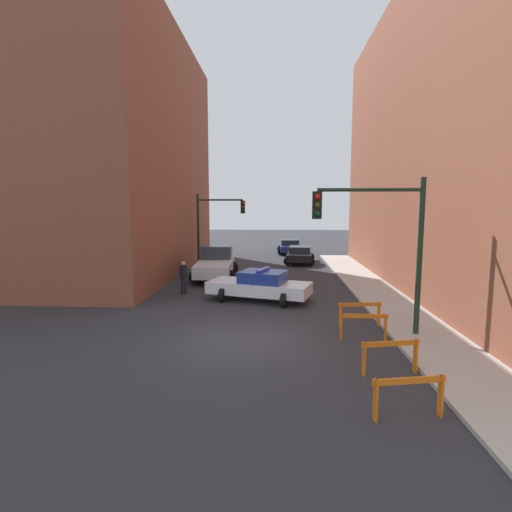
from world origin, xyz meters
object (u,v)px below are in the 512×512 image
police_car (260,285)px  barrier_corner (360,310)px  traffic_light_near (385,232)px  parked_car_near (300,254)px  pedestrian_crossing (184,277)px  white_truck (216,263)px  parked_car_mid (290,246)px  traffic_light_far (213,220)px  barrier_front (409,390)px  barrier_back (363,322)px  barrier_mid (390,351)px

police_car → barrier_corner: size_ratio=3.16×
traffic_light_near → police_car: bearing=131.3°
parked_car_near → pedestrian_crossing: bearing=-114.9°
white_truck → parked_car_near: (5.51, 6.58, -0.23)m
parked_car_mid → pedestrian_crossing: size_ratio=2.60×
traffic_light_near → barrier_corner: bearing=115.6°
traffic_light_near → traffic_light_far: (-8.03, 14.90, -0.13)m
traffic_light_near → barrier_front: traffic_light_near is taller
traffic_light_far → pedestrian_crossing: traffic_light_far is taller
traffic_light_near → barrier_corner: 3.14m
parked_car_near → parked_car_mid: 6.05m
police_car → barrier_corner: 5.41m
parked_car_near → barrier_corner: bearing=-80.4°
pedestrian_crossing → barrier_corner: (7.68, -5.10, -0.24)m
police_car → parked_car_mid: police_car is taller
traffic_light_far → police_car: traffic_light_far is taller
traffic_light_far → barrier_back: size_ratio=3.25×
barrier_mid → barrier_back: 2.62m
police_car → white_truck: white_truck is taller
barrier_mid → barrier_back: size_ratio=0.99×
traffic_light_near → parked_car_mid: 23.59m
barrier_front → parked_car_near: bearing=92.4°
barrier_front → barrier_back: same height
traffic_light_far → pedestrian_crossing: (-0.16, -8.76, -2.54)m
barrier_mid → parked_car_near: bearing=93.3°
white_truck → police_car: bearing=-65.7°
traffic_light_far → barrier_corner: traffic_light_far is taller
pedestrian_crossing → barrier_back: (7.49, -6.63, -0.24)m
police_car → barrier_front: (3.50, -10.23, -0.11)m
police_car → parked_car_mid: size_ratio=1.17×
parked_car_mid → police_car: bearing=-96.8°
parked_car_mid → traffic_light_far: bearing=-124.9°
traffic_light_near → pedestrian_crossing: traffic_light_near is taller
traffic_light_far → white_truck: size_ratio=0.95×
pedestrian_crossing → traffic_light_far: bearing=-117.9°
traffic_light_far → barrier_corner: 16.01m
barrier_mid → white_truck: bearing=115.9°
pedestrian_crossing → white_truck: bearing=-128.5°
barrier_back → white_truck: bearing=120.4°
white_truck → barrier_back: (6.56, -11.18, -0.29)m
barrier_mid → barrier_corner: 4.15m
pedestrian_crossing → police_car: bearing=135.2°
traffic_light_near → barrier_corner: size_ratio=3.26×
traffic_light_far → police_car: (3.73, -10.01, -2.67)m
parked_car_near → parked_car_mid: size_ratio=1.03×
parked_car_mid → barrier_front: 28.67m
parked_car_mid → barrier_front: (1.50, -28.63, -0.06)m
pedestrian_crossing → barrier_back: pedestrian_crossing is taller
parked_car_near → traffic_light_far: bearing=-154.1°
parked_car_near → pedestrian_crossing: pedestrian_crossing is taller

